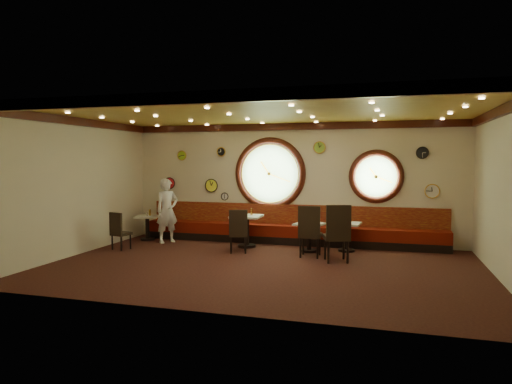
# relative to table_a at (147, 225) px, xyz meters

# --- Properties ---
(floor) EXTENTS (9.00, 6.00, 0.00)m
(floor) POSITION_rel_table_a_xyz_m (3.90, -2.17, -0.43)
(floor) COLOR black
(floor) RESTS_ON ground
(ceiling) EXTENTS (9.00, 6.00, 0.02)m
(ceiling) POSITION_rel_table_a_xyz_m (3.90, -2.17, 2.77)
(ceiling) COLOR gold
(ceiling) RESTS_ON wall_back
(wall_back) EXTENTS (9.00, 0.02, 3.20)m
(wall_back) POSITION_rel_table_a_xyz_m (3.90, 0.83, 1.17)
(wall_back) COLOR beige
(wall_back) RESTS_ON floor
(wall_front) EXTENTS (9.00, 0.02, 3.20)m
(wall_front) POSITION_rel_table_a_xyz_m (3.90, -5.17, 1.17)
(wall_front) COLOR beige
(wall_front) RESTS_ON floor
(wall_left) EXTENTS (0.02, 6.00, 3.20)m
(wall_left) POSITION_rel_table_a_xyz_m (-0.60, -2.17, 1.17)
(wall_left) COLOR beige
(wall_left) RESTS_ON floor
(wall_right) EXTENTS (0.02, 6.00, 3.20)m
(wall_right) POSITION_rel_table_a_xyz_m (8.40, -2.17, 1.17)
(wall_right) COLOR beige
(wall_right) RESTS_ON floor
(molding_back) EXTENTS (9.00, 0.10, 0.18)m
(molding_back) POSITION_rel_table_a_xyz_m (3.90, 0.78, 2.68)
(molding_back) COLOR #37120A
(molding_back) RESTS_ON wall_back
(molding_front) EXTENTS (9.00, 0.10, 0.18)m
(molding_front) POSITION_rel_table_a_xyz_m (3.90, -5.12, 2.68)
(molding_front) COLOR #37120A
(molding_front) RESTS_ON wall_back
(molding_left) EXTENTS (0.10, 6.00, 0.18)m
(molding_left) POSITION_rel_table_a_xyz_m (-0.55, -2.17, 2.68)
(molding_left) COLOR #37120A
(molding_left) RESTS_ON wall_back
(molding_right) EXTENTS (0.10, 6.00, 0.18)m
(molding_right) POSITION_rel_table_a_xyz_m (8.35, -2.17, 2.68)
(molding_right) COLOR #37120A
(molding_right) RESTS_ON wall_back
(banquette_base) EXTENTS (8.00, 0.55, 0.20)m
(banquette_base) POSITION_rel_table_a_xyz_m (3.90, 0.55, -0.33)
(banquette_base) COLOR black
(banquette_base) RESTS_ON floor
(banquette_seat) EXTENTS (8.00, 0.55, 0.30)m
(banquette_seat) POSITION_rel_table_a_xyz_m (3.90, 0.55, -0.08)
(banquette_seat) COLOR #570F07
(banquette_seat) RESTS_ON banquette_base
(banquette_back) EXTENTS (8.00, 0.10, 0.55)m
(banquette_back) POSITION_rel_table_a_xyz_m (3.90, 0.77, 0.32)
(banquette_back) COLOR #63070F
(banquette_back) RESTS_ON wall_back
(porthole_left_glass) EXTENTS (1.66, 0.02, 1.66)m
(porthole_left_glass) POSITION_rel_table_a_xyz_m (3.30, 0.83, 1.42)
(porthole_left_glass) COLOR #75AA66
(porthole_left_glass) RESTS_ON wall_back
(porthole_left_frame) EXTENTS (1.98, 0.18, 1.98)m
(porthole_left_frame) POSITION_rel_table_a_xyz_m (3.30, 0.81, 1.42)
(porthole_left_frame) COLOR #37120A
(porthole_left_frame) RESTS_ON wall_back
(porthole_left_ring) EXTENTS (1.61, 0.03, 1.61)m
(porthole_left_ring) POSITION_rel_table_a_xyz_m (3.30, 0.78, 1.42)
(porthole_left_ring) COLOR gold
(porthole_left_ring) RESTS_ON wall_back
(porthole_right_glass) EXTENTS (1.10, 0.02, 1.10)m
(porthole_right_glass) POSITION_rel_table_a_xyz_m (6.10, 0.83, 1.37)
(porthole_right_glass) COLOR #75AA66
(porthole_right_glass) RESTS_ON wall_back
(porthole_right_frame) EXTENTS (1.38, 0.18, 1.38)m
(porthole_right_frame) POSITION_rel_table_a_xyz_m (6.10, 0.81, 1.37)
(porthole_right_frame) COLOR #37120A
(porthole_right_frame) RESTS_ON wall_back
(porthole_right_ring) EXTENTS (1.09, 0.03, 1.09)m
(porthole_right_ring) POSITION_rel_table_a_xyz_m (6.10, 0.78, 1.37)
(porthole_right_ring) COLOR gold
(porthole_right_ring) RESTS_ON wall_back
(wall_clock_0) EXTENTS (0.20, 0.03, 0.20)m
(wall_clock_0) POSITION_rel_table_a_xyz_m (2.00, 0.79, 0.77)
(wall_clock_0) COLOR white
(wall_clock_0) RESTS_ON wall_back
(wall_clock_1) EXTENTS (0.34, 0.03, 0.34)m
(wall_clock_1) POSITION_rel_table_a_xyz_m (7.45, 0.79, 1.02)
(wall_clock_1) COLOR silver
(wall_clock_1) RESTS_ON wall_back
(wall_clock_2) EXTENTS (0.32, 0.03, 0.32)m
(wall_clock_2) POSITION_rel_table_a_xyz_m (0.30, 0.79, 1.12)
(wall_clock_2) COLOR red
(wall_clock_2) RESTS_ON wall_back
(wall_clock_3) EXTENTS (0.28, 0.03, 0.28)m
(wall_clock_3) POSITION_rel_table_a_xyz_m (7.20, 0.79, 1.97)
(wall_clock_3) COLOR black
(wall_clock_3) RESTS_ON wall_back
(wall_clock_4) EXTENTS (0.24, 0.03, 0.24)m
(wall_clock_4) POSITION_rel_table_a_xyz_m (1.90, 0.79, 2.02)
(wall_clock_4) COLOR black
(wall_clock_4) RESTS_ON wall_back
(wall_clock_5) EXTENTS (0.26, 0.03, 0.26)m
(wall_clock_5) POSITION_rel_table_a_xyz_m (0.70, 0.79, 1.92)
(wall_clock_5) COLOR #9FCC28
(wall_clock_5) RESTS_ON wall_back
(wall_clock_6) EXTENTS (0.36, 0.03, 0.36)m
(wall_clock_6) POSITION_rel_table_a_xyz_m (1.60, 0.79, 1.07)
(wall_clock_6) COLOR #FDFF38
(wall_clock_6) RESTS_ON wall_back
(wall_clock_7) EXTENTS (0.30, 0.03, 0.30)m
(wall_clock_7) POSITION_rel_table_a_xyz_m (4.65, 0.79, 2.12)
(wall_clock_7) COLOR #84B739
(wall_clock_7) RESTS_ON wall_back
(table_a) EXTENTS (0.77, 0.77, 0.68)m
(table_a) POSITION_rel_table_a_xyz_m (0.00, 0.00, 0.00)
(table_a) COLOR black
(table_a) RESTS_ON floor
(table_b) EXTENTS (0.76, 0.76, 0.82)m
(table_b) POSITION_rel_table_a_xyz_m (2.95, -0.21, 0.09)
(table_b) COLOR black
(table_b) RESTS_ON floor
(table_c) EXTENTS (0.76, 0.76, 0.70)m
(table_c) POSITION_rel_table_a_xyz_m (4.58, -0.36, 0.01)
(table_c) COLOR black
(table_c) RESTS_ON floor
(table_d) EXTENTS (0.70, 0.70, 0.70)m
(table_d) POSITION_rel_table_a_xyz_m (5.45, -0.07, 0.02)
(table_d) COLOR black
(table_d) RESTS_ON floor
(chair_a) EXTENTS (0.47, 0.47, 0.58)m
(chair_a) POSITION_rel_table_a_xyz_m (0.03, -1.45, 0.11)
(chair_a) COLOR black
(chair_a) RESTS_ON floor
(chair_b) EXTENTS (0.56, 0.56, 0.65)m
(chair_b) POSITION_rel_table_a_xyz_m (2.99, -1.00, 0.17)
(chair_b) COLOR black
(chair_b) RESTS_ON floor
(chair_c) EXTENTS (0.51, 0.51, 0.73)m
(chair_c) POSITION_rel_table_a_xyz_m (4.70, -1.02, 0.25)
(chair_c) COLOR black
(chair_c) RESTS_ON floor
(chair_d) EXTENTS (0.66, 0.66, 0.78)m
(chair_d) POSITION_rel_table_a_xyz_m (5.36, -1.36, 0.30)
(chair_d) COLOR black
(chair_d) RESTS_ON floor
(condiment_a_salt) EXTENTS (0.04, 0.04, 0.11)m
(condiment_a_salt) POSITION_rel_table_a_xyz_m (-0.02, 0.01, 0.30)
(condiment_a_salt) COLOR silver
(condiment_a_salt) RESTS_ON table_a
(condiment_b_salt) EXTENTS (0.04, 0.04, 0.10)m
(condiment_b_salt) POSITION_rel_table_a_xyz_m (2.86, -0.13, 0.44)
(condiment_b_salt) COLOR silver
(condiment_b_salt) RESTS_ON table_b
(condiment_c_salt) EXTENTS (0.03, 0.03, 0.09)m
(condiment_c_salt) POSITION_rel_table_a_xyz_m (4.48, -0.35, 0.31)
(condiment_c_salt) COLOR silver
(condiment_c_salt) RESTS_ON table_c
(condiment_d_salt) EXTENTS (0.04, 0.04, 0.11)m
(condiment_d_salt) POSITION_rel_table_a_xyz_m (5.38, -0.07, 0.33)
(condiment_d_salt) COLOR silver
(condiment_d_salt) RESTS_ON table_d
(condiment_a_pepper) EXTENTS (0.04, 0.04, 0.11)m
(condiment_a_pepper) POSITION_rel_table_a_xyz_m (0.03, -0.05, 0.30)
(condiment_a_pepper) COLOR silver
(condiment_a_pepper) RESTS_ON table_a
(condiment_b_pepper) EXTENTS (0.03, 0.03, 0.09)m
(condiment_b_pepper) POSITION_rel_table_a_xyz_m (2.97, -0.24, 0.43)
(condiment_b_pepper) COLOR silver
(condiment_b_pepper) RESTS_ON table_b
(condiment_c_pepper) EXTENTS (0.04, 0.04, 0.10)m
(condiment_c_pepper) POSITION_rel_table_a_xyz_m (4.57, -0.34, 0.32)
(condiment_c_pepper) COLOR silver
(condiment_c_pepper) RESTS_ON table_c
(condiment_d_pepper) EXTENTS (0.03, 0.03, 0.09)m
(condiment_d_pepper) POSITION_rel_table_a_xyz_m (5.45, -0.13, 0.32)
(condiment_d_pepper) COLOR #B8B9BD
(condiment_d_pepper) RESTS_ON table_d
(condiment_a_bottle) EXTENTS (0.05, 0.05, 0.17)m
(condiment_a_bottle) POSITION_rel_table_a_xyz_m (0.05, 0.06, 0.34)
(condiment_a_bottle) COLOR gold
(condiment_a_bottle) RESTS_ON table_a
(condiment_b_bottle) EXTENTS (0.06, 0.06, 0.18)m
(condiment_b_bottle) POSITION_rel_table_a_xyz_m (3.05, -0.11, 0.48)
(condiment_b_bottle) COLOR orange
(condiment_b_bottle) RESTS_ON table_b
(condiment_c_bottle) EXTENTS (0.05, 0.05, 0.16)m
(condiment_c_bottle) POSITION_rel_table_a_xyz_m (4.73, -0.24, 0.35)
(condiment_c_bottle) COLOR gold
(condiment_c_bottle) RESTS_ON table_c
(condiment_d_bottle) EXTENTS (0.06, 0.06, 0.18)m
(condiment_d_bottle) POSITION_rel_table_a_xyz_m (5.52, 0.06, 0.37)
(condiment_d_bottle) COLOR gold
(condiment_d_bottle) RESTS_ON table_d
(waiter) EXTENTS (0.71, 0.75, 1.72)m
(waiter) POSITION_rel_table_a_xyz_m (0.70, -0.17, 0.44)
(waiter) COLOR white
(waiter) RESTS_ON floor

